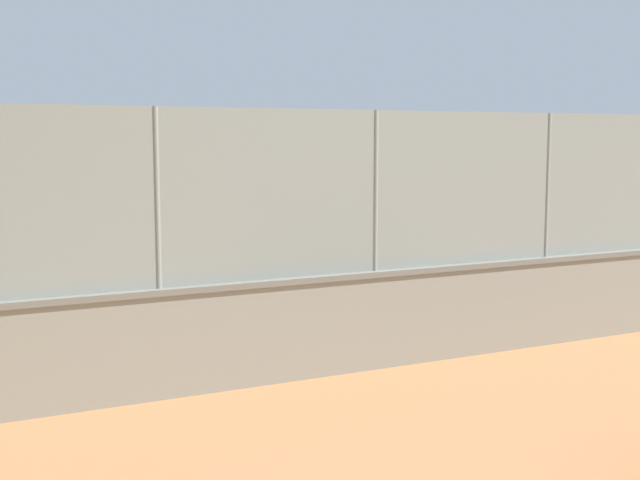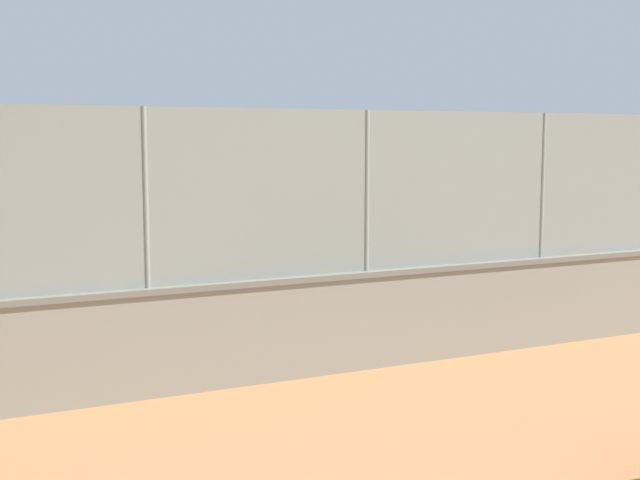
% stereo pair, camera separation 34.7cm
% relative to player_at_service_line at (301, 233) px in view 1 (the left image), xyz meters
% --- Properties ---
extents(ground_plane, '(260.00, 260.00, 0.00)m').
position_rel_player_at_service_line_xyz_m(ground_plane, '(-1.12, -4.64, -0.85)').
color(ground_plane, '#B27247').
extents(perimeter_wall, '(31.57, 0.69, 1.39)m').
position_rel_player_at_service_line_xyz_m(perimeter_wall, '(0.21, 9.04, -0.15)').
color(perimeter_wall, gray).
rests_on(perimeter_wall, ground_plane).
extents(fence_panel_on_wall, '(31.00, 0.44, 2.23)m').
position_rel_player_at_service_line_xyz_m(fence_panel_on_wall, '(0.21, 9.04, 1.65)').
color(fence_panel_on_wall, gray).
rests_on(fence_panel_on_wall, perimeter_wall).
extents(player_at_service_line, '(1.21, 0.70, 1.46)m').
position_rel_player_at_service_line_xyz_m(player_at_service_line, '(0.00, 0.00, 0.00)').
color(player_at_service_line, navy).
rests_on(player_at_service_line, ground_plane).
extents(player_baseline_waiting, '(1.21, 0.69, 1.48)m').
position_rel_player_at_service_line_xyz_m(player_baseline_waiting, '(2.87, -2.43, 0.01)').
color(player_baseline_waiting, '#591919').
rests_on(player_baseline_waiting, ground_plane).
extents(sports_ball, '(0.12, 0.12, 0.12)m').
position_rel_player_at_service_line_xyz_m(sports_ball, '(1.40, 0.65, -0.80)').
color(sports_ball, yellow).
rests_on(sports_ball, ground_plane).
extents(spare_ball_by_wall, '(0.07, 0.07, 0.07)m').
position_rel_player_at_service_line_xyz_m(spare_ball_by_wall, '(-1.59, 7.91, -0.82)').
color(spare_ball_by_wall, '#3399D8').
rests_on(spare_ball_by_wall, ground_plane).
extents(courtside_bench, '(1.60, 0.40, 0.87)m').
position_rel_player_at_service_line_xyz_m(courtside_bench, '(5.93, 7.47, -0.39)').
color(courtside_bench, '#4C6B4C').
rests_on(courtside_bench, ground_plane).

